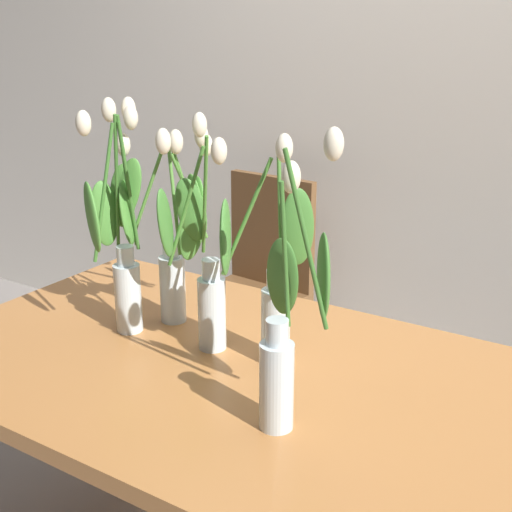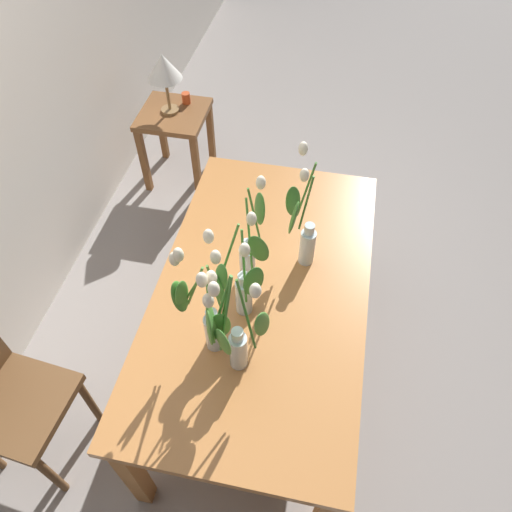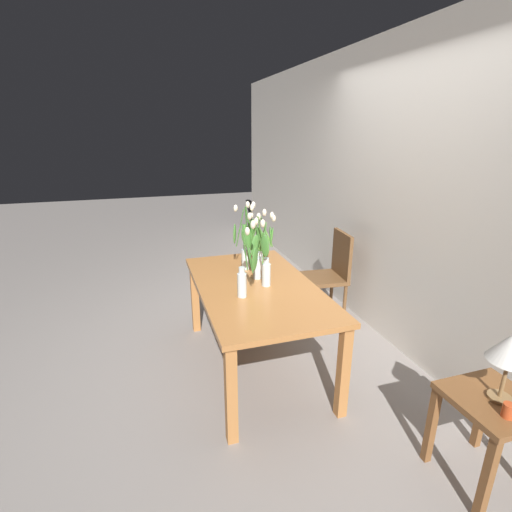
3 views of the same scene
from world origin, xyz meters
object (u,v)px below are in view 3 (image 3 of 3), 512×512
side_table (490,417)px  dining_chair (331,271)px  tulip_vase_2 (246,242)px  tulip_vase_0 (264,263)px  table_lamp (512,349)px  tulip_vase_3 (256,256)px  pillar_candle (508,411)px  dining_table (256,295)px  tulip_vase_1 (245,274)px  tulip_vase_4 (261,246)px

side_table → dining_chair: bearing=176.7°
tulip_vase_2 → dining_chair: size_ratio=0.63×
tulip_vase_0 → table_lamp: (1.40, 0.85, -0.07)m
tulip_vase_3 → pillar_candle: 1.90m
dining_table → pillar_candle: bearing=28.1°
tulip_vase_1 → tulip_vase_2: (-0.58, 0.17, 0.06)m
tulip_vase_2 → table_lamp: size_ratio=1.48×
tulip_vase_0 → tulip_vase_3: bearing=-179.1°
tulip_vase_2 → dining_table: bearing=-4.5°
tulip_vase_2 → tulip_vase_3: tulip_vase_2 is taller
dining_chair → side_table: 2.03m
tulip_vase_4 → dining_chair: bearing=108.5°
tulip_vase_2 → tulip_vase_3: 0.24m
dining_table → tulip_vase_4: bearing=154.7°
dining_table → table_lamp: (1.43, 0.91, 0.21)m
pillar_candle → tulip_vase_1: bearing=-144.6°
tulip_vase_3 → pillar_candle: (1.70, 0.77, -0.34)m
tulip_vase_1 → dining_chair: (-0.79, 1.14, -0.39)m
dining_table → table_lamp: bearing=32.3°
dining_table → table_lamp: table_lamp is taller
tulip_vase_0 → tulip_vase_4: bearing=165.4°
tulip_vase_1 → pillar_candle: size_ratio=7.81×
dining_table → tulip_vase_2: 0.51m
pillar_candle → dining_table: bearing=-151.9°
tulip_vase_1 → table_lamp: tulip_vase_1 is taller
tulip_vase_0 → dining_chair: bearing=123.7°
tulip_vase_4 → table_lamp: 1.90m
dining_table → dining_chair: (-0.60, 1.00, -0.12)m
tulip_vase_1 → tulip_vase_2: tulip_vase_2 is taller
tulip_vase_4 → pillar_candle: (1.86, 0.68, -0.37)m
pillar_candle → table_lamp: bearing=144.6°
dining_chair → tulip_vase_1: bearing=-55.5°
tulip_vase_2 → side_table: bearing=25.2°
tulip_vase_2 → pillar_candle: size_ratio=7.83×
tulip_vase_3 → side_table: size_ratio=1.01×
tulip_vase_0 → pillar_candle: bearing=27.0°
dining_table → tulip_vase_3: (-0.16, 0.05, 0.28)m
tulip_vase_3 → pillar_candle: size_ratio=7.44×
tulip_vase_4 → dining_table: bearing=-25.3°
tulip_vase_3 → table_lamp: size_ratio=1.40×
tulip_vase_1 → table_lamp: 1.63m
tulip_vase_3 → side_table: bearing=27.7°
tulip_vase_2 → tulip_vase_4: (0.08, 0.12, -0.02)m
tulip_vase_0 → side_table: (1.39, 0.83, -0.49)m
tulip_vase_4 → dining_chair: size_ratio=0.56×
tulip_vase_0 → pillar_candle: size_ratio=7.27×
dining_chair → pillar_candle: size_ratio=12.40×
pillar_candle → tulip_vase_4: bearing=-159.9°
tulip_vase_1 → tulip_vase_4: bearing=150.1°
tulip_vase_3 → table_lamp: 1.81m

